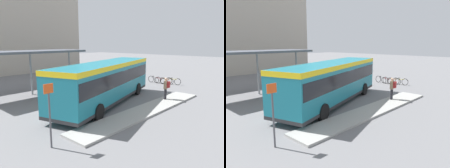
% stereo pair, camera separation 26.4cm
% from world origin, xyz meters
% --- Properties ---
extents(ground_plane, '(120.00, 120.00, 0.00)m').
position_xyz_m(ground_plane, '(0.00, 0.00, 0.00)').
color(ground_plane, slate).
extents(curb_island, '(12.29, 1.80, 0.12)m').
position_xyz_m(curb_island, '(0.35, -3.26, 0.06)').
color(curb_island, '#9E9E99').
rests_on(curb_island, ground_plane).
extents(city_bus, '(11.56, 5.68, 3.03)m').
position_xyz_m(city_bus, '(0.01, 0.00, 1.78)').
color(city_bus, '#197284').
rests_on(city_bus, ground_plane).
extents(pedestrian_waiting, '(0.45, 0.50, 1.68)m').
position_xyz_m(pedestrian_waiting, '(3.55, -2.92, 1.08)').
color(pedestrian_waiting, '#232328').
rests_on(pedestrian_waiting, curb_island).
extents(bicycle_yellow, '(0.48, 1.68, 0.73)m').
position_xyz_m(bicycle_yellow, '(10.03, -0.30, 0.36)').
color(bicycle_yellow, black).
rests_on(bicycle_yellow, ground_plane).
extents(bicycle_orange, '(0.48, 1.59, 0.69)m').
position_xyz_m(bicycle_orange, '(9.83, 0.38, 0.35)').
color(bicycle_orange, black).
rests_on(bicycle_orange, ground_plane).
extents(bicycle_red, '(0.48, 1.52, 0.66)m').
position_xyz_m(bicycle_red, '(9.56, 1.05, 0.33)').
color(bicycle_red, black).
rests_on(bicycle_red, ground_plane).
extents(bicycle_black, '(0.48, 1.72, 0.75)m').
position_xyz_m(bicycle_black, '(9.59, 1.73, 0.37)').
color(bicycle_black, black).
rests_on(bicycle_black, ground_plane).
extents(station_shelter, '(9.48, 3.33, 3.76)m').
position_xyz_m(station_shelter, '(-2.36, 6.65, 3.58)').
color(station_shelter, '#4C515B').
rests_on(station_shelter, ground_plane).
extents(potted_planter_near_shelter, '(0.94, 0.94, 1.41)m').
position_xyz_m(potted_planter_near_shelter, '(-1.23, 4.27, 0.73)').
color(potted_planter_near_shelter, slate).
rests_on(potted_planter_near_shelter, ground_plane).
extents(platform_sign, '(0.44, 0.08, 2.80)m').
position_xyz_m(platform_sign, '(-6.71, -3.05, 1.56)').
color(platform_sign, '#4C4C51').
rests_on(platform_sign, ground_plane).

